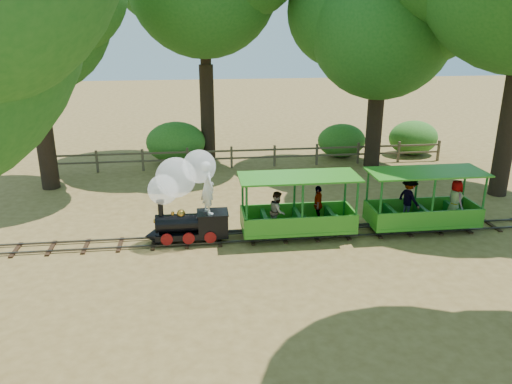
{
  "coord_description": "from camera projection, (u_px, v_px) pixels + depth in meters",
  "views": [
    {
      "loc": [
        -2.61,
        -14.1,
        6.42
      ],
      "look_at": [
        -0.8,
        0.5,
        1.36
      ],
      "focal_mm": 35.0,
      "sensor_mm": 36.0,
      "label": 1
    }
  ],
  "objects": [
    {
      "name": "shrub_mid_e",
      "position": [
        342.0,
        141.0,
        24.62
      ],
      "size": [
        2.37,
        1.82,
        1.64
      ],
      "primitive_type": "ellipsoid",
      "color": "#2D6B1E",
      "rests_on": "ground"
    },
    {
      "name": "shrub_west",
      "position": [
        176.0,
        146.0,
        23.69
      ],
      "size": [
        2.23,
        1.72,
        1.55
      ],
      "primitive_type": "ellipsoid",
      "color": "#2D6B1E",
      "rests_on": "ground"
    },
    {
      "name": "track",
      "position": [
        283.0,
        235.0,
        15.6
      ],
      "size": [
        22.0,
        1.0,
        0.1
      ],
      "color": "#3F3D3A",
      "rests_on": "ground"
    },
    {
      "name": "oak_ne",
      "position": [
        381.0,
        18.0,
        21.26
      ],
      "size": [
        7.79,
        6.86,
        9.33
      ],
      "color": "#2D2116",
      "rests_on": "ground"
    },
    {
      "name": "locomotive",
      "position": [
        184.0,
        191.0,
        14.8
      ],
      "size": [
        2.53,
        1.19,
        2.91
      ],
      "color": "black",
      "rests_on": "ground"
    },
    {
      "name": "shrub_east",
      "position": [
        413.0,
        138.0,
        25.04
      ],
      "size": [
        2.48,
        1.9,
        1.71
      ],
      "primitive_type": "ellipsoid",
      "color": "#2D6B1E",
      "rests_on": "ground"
    },
    {
      "name": "carriage_front",
      "position": [
        297.0,
        213.0,
        15.39
      ],
      "size": [
        3.64,
        1.49,
        1.89
      ],
      "color": "#30871D",
      "rests_on": "track"
    },
    {
      "name": "oak_nw",
      "position": [
        25.0,
        2.0,
        18.04
      ],
      "size": [
        7.55,
        6.64,
        9.77
      ],
      "color": "#2D2116",
      "rests_on": "ground"
    },
    {
      "name": "ground",
      "position": [
        283.0,
        237.0,
        15.63
      ],
      "size": [
        90.0,
        90.0,
        0.0
      ],
      "primitive_type": "plane",
      "color": "olive",
      "rests_on": "ground"
    },
    {
      "name": "shrub_mid_w",
      "position": [
        176.0,
        142.0,
        23.62
      ],
      "size": [
        2.8,
        2.15,
        1.94
      ],
      "primitive_type": "ellipsoid",
      "color": "#2D6B1E",
      "rests_on": "ground"
    },
    {
      "name": "carriage_rear",
      "position": [
        424.0,
        205.0,
        15.92
      ],
      "size": [
        3.64,
        1.49,
        1.89
      ],
      "color": "#30871D",
      "rests_on": "track"
    },
    {
      "name": "fence",
      "position": [
        253.0,
        155.0,
        22.94
      ],
      "size": [
        18.1,
        0.1,
        1.0
      ],
      "color": "brown",
      "rests_on": "ground"
    }
  ]
}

